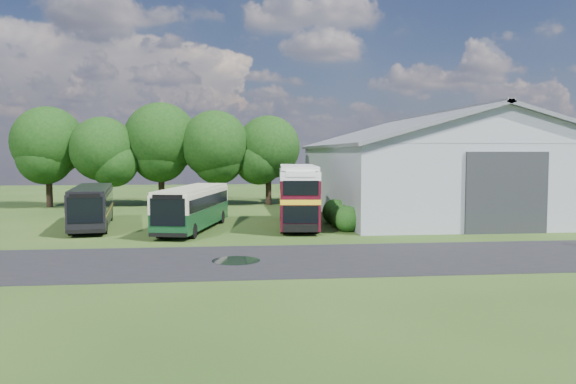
{
  "coord_description": "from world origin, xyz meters",
  "views": [
    {
      "loc": [
        -1.85,
        -28.4,
        4.93
      ],
      "look_at": [
        2.07,
        8.0,
        2.37
      ],
      "focal_mm": 35.0,
      "sensor_mm": 36.0,
      "label": 1
    }
  ],
  "objects": [
    {
      "name": "tree_right_b",
      "position": [
        2.0,
        24.6,
        5.44
      ],
      "size": [
        5.98,
        5.98,
        8.45
      ],
      "color": "black",
      "rests_on": "ground"
    },
    {
      "name": "shrub_back",
      "position": [
        5.6,
        10.0,
        0.0
      ],
      "size": [
        1.8,
        1.8,
        1.8
      ],
      "primitive_type": "sphere",
      "color": "#194714",
      "rests_on": "ground"
    },
    {
      "name": "bus_maroon_double",
      "position": [
        2.81,
        8.66,
        2.04
      ],
      "size": [
        3.26,
        9.69,
        4.09
      ],
      "rotation": [
        0.0,
        0.0,
        -0.09
      ],
      "color": "black",
      "rests_on": "ground"
    },
    {
      "name": "storage_shed",
      "position": [
        15.0,
        15.98,
        4.17
      ],
      "size": [
        18.8,
        24.8,
        8.15
      ],
      "color": "gray",
      "rests_on": "ground"
    },
    {
      "name": "tree_left_a",
      "position": [
        -18.0,
        24.5,
        5.87
      ],
      "size": [
        6.46,
        6.46,
        9.12
      ],
      "color": "black",
      "rests_on": "ground"
    },
    {
      "name": "tree_left_b",
      "position": [
        -13.0,
        23.5,
        5.25
      ],
      "size": [
        5.78,
        5.78,
        8.16
      ],
      "color": "black",
      "rests_on": "ground"
    },
    {
      "name": "ground",
      "position": [
        0.0,
        0.0,
        0.0
      ],
      "size": [
        120.0,
        120.0,
        0.0
      ],
      "primitive_type": "plane",
      "color": "#1E3A12",
      "rests_on": "ground"
    },
    {
      "name": "asphalt_road",
      "position": [
        3.0,
        -3.0,
        0.0
      ],
      "size": [
        60.0,
        8.0,
        0.02
      ],
      "primitive_type": "cube",
      "color": "black",
      "rests_on": "ground"
    },
    {
      "name": "bus_dark_single",
      "position": [
        -10.77,
        9.58,
        1.44
      ],
      "size": [
        3.73,
        10.02,
        2.7
      ],
      "rotation": [
        0.0,
        0.0,
        0.15
      ],
      "color": "black",
      "rests_on": "ground"
    },
    {
      "name": "shrub_front",
      "position": [
        5.6,
        6.0,
        0.0
      ],
      "size": [
        1.7,
        1.7,
        1.7
      ],
      "primitive_type": "sphere",
      "color": "#194714",
      "rests_on": "ground"
    },
    {
      "name": "tree_mid",
      "position": [
        -8.0,
        24.8,
        6.18
      ],
      "size": [
        6.8,
        6.8,
        9.6
      ],
      "color": "black",
      "rests_on": "ground"
    },
    {
      "name": "bus_green_single",
      "position": [
        -4.06,
        7.63,
        1.47
      ],
      "size": [
        4.45,
        10.24,
        2.75
      ],
      "rotation": [
        0.0,
        0.0,
        -0.22
      ],
      "color": "black",
      "rests_on": "ground"
    },
    {
      "name": "shrub_mid",
      "position": [
        5.6,
        8.0,
        0.0
      ],
      "size": [
        1.6,
        1.6,
        1.6
      ],
      "primitive_type": "sphere",
      "color": "#194714",
      "rests_on": "ground"
    },
    {
      "name": "tree_right_a",
      "position": [
        -3.0,
        23.8,
        5.69
      ],
      "size": [
        6.26,
        6.26,
        8.83
      ],
      "color": "black",
      "rests_on": "ground"
    },
    {
      "name": "puddle",
      "position": [
        -1.5,
        -3.0,
        0.0
      ],
      "size": [
        2.2,
        2.2,
        0.01
      ],
      "primitive_type": "cylinder",
      "color": "black",
      "rests_on": "ground"
    }
  ]
}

